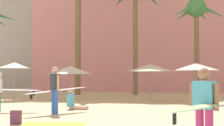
# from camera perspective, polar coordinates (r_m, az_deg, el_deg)

# --- Properties ---
(hotel_pink) EXTENTS (25.55, 10.72, 19.32)m
(hotel_pink) POSITION_cam_1_polar(r_m,az_deg,el_deg) (34.65, 9.41, 11.26)
(hotel_pink) COLOR pink
(hotel_pink) RESTS_ON ground
(palm_tree_right) EXTENTS (4.03, 4.16, 7.18)m
(palm_tree_right) POSITION_cam_1_polar(r_m,az_deg,el_deg) (23.33, 15.48, 8.42)
(palm_tree_right) COLOR brown
(palm_tree_right) RESTS_ON ground
(cafe_umbrella_0) EXTENTS (2.80, 2.80, 2.11)m
(cafe_umbrella_0) POSITION_cam_1_polar(r_m,az_deg,el_deg) (19.42, -7.77, -1.29)
(cafe_umbrella_0) COLOR gray
(cafe_umbrella_0) RESTS_ON ground
(cafe_umbrella_1) EXTENTS (2.80, 2.80, 2.21)m
(cafe_umbrella_1) POSITION_cam_1_polar(r_m,az_deg,el_deg) (18.43, 7.14, -0.87)
(cafe_umbrella_1) COLOR gray
(cafe_umbrella_1) RESTS_ON ground
(cafe_umbrella_3) EXTENTS (2.54, 2.54, 2.20)m
(cafe_umbrella_3) POSITION_cam_1_polar(r_m,az_deg,el_deg) (17.75, 15.36, -0.68)
(cafe_umbrella_3) COLOR gray
(cafe_umbrella_3) RESTS_ON ground
(cafe_umbrella_4) EXTENTS (2.07, 2.07, 2.31)m
(cafe_umbrella_4) POSITION_cam_1_polar(r_m,az_deg,el_deg) (20.00, -17.72, -0.45)
(cafe_umbrella_4) COLOR gray
(cafe_umbrella_4) RESTS_ON ground
(beach_towel) EXTENTS (1.99, 1.15, 0.01)m
(beach_towel) POSITION_cam_1_polar(r_m,az_deg,el_deg) (9.69, -10.65, -11.06)
(beach_towel) COLOR #F4CC4C
(beach_towel) RESTS_ON ground
(backpack) EXTENTS (0.31, 0.26, 0.42)m
(backpack) POSITION_cam_1_polar(r_m,az_deg,el_deg) (9.92, -17.42, -9.66)
(backpack) COLOR #5E344E
(backpack) RESTS_ON ground
(person_near_right) EXTENTS (0.90, 0.40, 0.92)m
(person_near_right) POSITION_cam_1_polar(r_m,az_deg,el_deg) (13.73, -7.11, -7.20)
(person_near_right) COLOR #D1A889
(person_near_right) RESTS_ON ground
(person_far_right) EXTENTS (1.75, 2.68, 1.63)m
(person_far_right) POSITION_cam_1_polar(r_m,az_deg,el_deg) (6.25, 16.89, -7.58)
(person_far_right) COLOR #B7337F
(person_far_right) RESTS_ON ground
(person_mid_right) EXTENTS (3.14, 1.22, 1.64)m
(person_mid_right) POSITION_cam_1_polar(r_m,az_deg,el_deg) (13.26, -20.04, -4.76)
(person_mid_right) COLOR teal
(person_mid_right) RESTS_ON ground
(person_far_left) EXTENTS (1.94, 2.73, 1.82)m
(person_far_left) POSITION_cam_1_polar(r_m,az_deg,el_deg) (12.18, -10.37, -4.79)
(person_far_left) COLOR blue
(person_far_left) RESTS_ON ground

